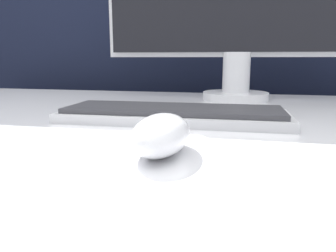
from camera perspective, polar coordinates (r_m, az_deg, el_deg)
partition_panel at (r=1.17m, az=4.28°, el=5.39°), size 5.00×0.03×1.49m
computer_mouse_near at (r=0.36m, az=-1.21°, el=-1.47°), size 0.06×0.12×0.04m
keyboard at (r=0.56m, az=0.92°, el=2.07°), size 0.39×0.14×0.02m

